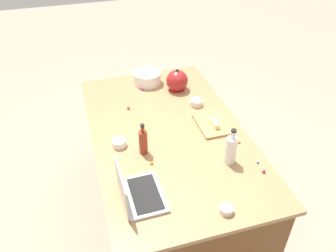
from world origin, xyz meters
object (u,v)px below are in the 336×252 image
(kettle, at_px, (177,81))
(ramekin_wide, at_px, (226,210))
(ramekin_small, at_px, (196,102))
(bottle_soy, at_px, (143,142))
(ramekin_medium, at_px, (119,143))
(butter_stick_left, at_px, (215,123))
(laptop, at_px, (137,192))
(bottle_vinegar, at_px, (231,149))
(mixing_bowl_large, at_px, (147,77))
(cutting_board, at_px, (213,124))

(kettle, bearing_deg, ramekin_wide, 174.19)
(ramekin_small, bearing_deg, ramekin_wide, 168.79)
(ramekin_small, bearing_deg, bottle_soy, 129.34)
(kettle, height_order, ramekin_medium, kettle)
(butter_stick_left, bearing_deg, laptop, 125.98)
(bottle_soy, height_order, bottle_vinegar, bottle_vinegar)
(butter_stick_left, xyz_separation_m, ramekin_small, (0.30, 0.03, -0.01))
(kettle, relative_size, ramekin_small, 2.21)
(bottle_vinegar, bearing_deg, laptop, 101.40)
(bottle_soy, relative_size, ramekin_wide, 3.02)
(ramekin_medium, bearing_deg, ramekin_small, -64.48)
(bottle_vinegar, xyz_separation_m, kettle, (0.93, 0.05, -0.02))
(kettle, distance_m, ramekin_small, 0.28)
(mixing_bowl_large, height_order, ramekin_small, mixing_bowl_large)
(laptop, relative_size, mixing_bowl_large, 1.32)
(ramekin_wide, bearing_deg, butter_stick_left, -17.70)
(laptop, xyz_separation_m, ramekin_medium, (0.47, 0.02, -0.02))
(laptop, distance_m, bottle_soy, 0.39)
(kettle, distance_m, ramekin_medium, 0.83)
(mixing_bowl_large, relative_size, ramekin_wide, 3.19)
(bottle_soy, height_order, ramekin_medium, bottle_soy)
(bottle_soy, distance_m, ramekin_wide, 0.68)
(cutting_board, bearing_deg, bottle_vinegar, 173.07)
(laptop, height_order, mixing_bowl_large, laptop)
(ramekin_small, bearing_deg, ramekin_medium, 115.52)
(laptop, relative_size, bottle_vinegar, 1.24)
(laptop, relative_size, bottle_soy, 1.40)
(ramekin_medium, distance_m, ramekin_wide, 0.84)
(cutting_board, height_order, butter_stick_left, butter_stick_left)
(ramekin_medium, bearing_deg, bottle_vinegar, -118.59)
(kettle, xyz_separation_m, ramekin_wide, (-1.29, 0.13, -0.06))
(mixing_bowl_large, distance_m, cutting_board, 0.78)
(ramekin_medium, bearing_deg, bottle_soy, -127.60)
(ramekin_small, distance_m, ramekin_medium, 0.73)
(bottle_soy, bearing_deg, cutting_board, -75.01)
(bottle_soy, height_order, cutting_board, bottle_soy)
(mixing_bowl_large, bearing_deg, bottle_soy, 164.73)
(laptop, distance_m, butter_stick_left, 0.82)
(butter_stick_left, relative_size, ramekin_medium, 1.17)
(laptop, bearing_deg, cutting_board, -52.68)
(mixing_bowl_large, bearing_deg, butter_stick_left, -157.58)
(laptop, bearing_deg, mixing_bowl_large, -16.37)
(bottle_vinegar, bearing_deg, ramekin_wide, 152.98)
(laptop, xyz_separation_m, mixing_bowl_large, (1.23, -0.36, 0.01))
(bottle_vinegar, bearing_deg, kettle, 3.12)
(bottle_soy, distance_m, cutting_board, 0.57)
(ramekin_wide, bearing_deg, bottle_soy, 27.87)
(ramekin_medium, bearing_deg, ramekin_wide, -147.05)
(bottle_vinegar, distance_m, ramekin_wide, 0.41)
(kettle, bearing_deg, ramekin_medium, 134.82)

